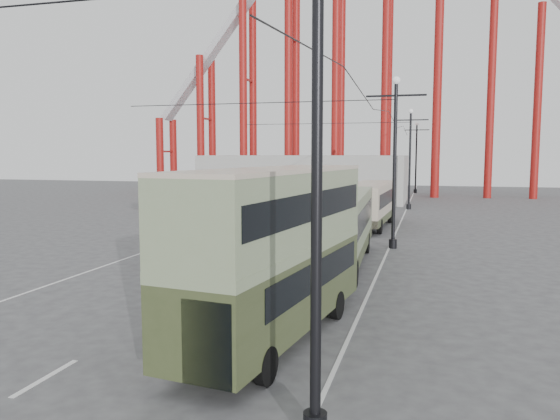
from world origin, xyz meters
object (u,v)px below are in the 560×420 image
(double_decker_bus, at_px, (275,245))
(pedestrian, at_px, (251,278))
(single_decker_green, at_px, (335,225))
(single_decker_cream, at_px, (370,203))

(double_decker_bus, xyz_separation_m, pedestrian, (-1.82, 3.28, -1.78))
(double_decker_bus, bearing_deg, single_decker_green, 98.37)
(double_decker_bus, xyz_separation_m, single_decker_green, (-0.12, 10.57, -0.80))
(double_decker_bus, xyz_separation_m, single_decker_cream, (-0.01, 24.49, -0.94))
(double_decker_bus, height_order, pedestrian, double_decker_bus)
(single_decker_green, xyz_separation_m, pedestrian, (-1.69, -7.29, -0.98))
(single_decker_green, height_order, single_decker_cream, single_decker_green)
(single_decker_cream, distance_m, pedestrian, 21.31)
(single_decker_cream, xyz_separation_m, pedestrian, (-1.80, -21.22, -0.84))
(single_decker_cream, relative_size, pedestrian, 5.52)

